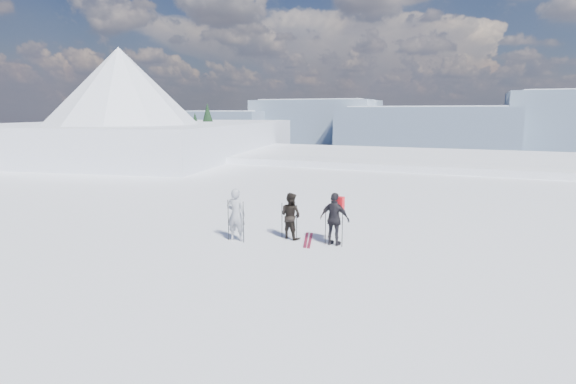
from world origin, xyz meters
name	(u,v)px	position (x,y,z in m)	size (l,w,h in m)	color
lake_basin	(424,236)	(0.00, 30.00, -6.50)	(820.00, 820.00, 71.62)	white
far_mountain_range	(506,124)	(29.60, 454.78, -7.19)	(770.00, 110.00, 53.00)	slate
near_ridge	(165,184)	(-26.56, 29.34, -3.48)	(31.37, 35.68, 25.62)	white
skier_grey	(236,215)	(-3.48, 3.27, 0.85)	(0.62, 0.41, 1.71)	#9397A1
skier_dark	(291,216)	(-1.95, 4.16, 0.76)	(0.74, 0.58, 1.53)	black
skier_pack	(335,219)	(-0.41, 3.98, 0.83)	(0.97, 0.41, 1.66)	black
backpack	(339,184)	(-0.37, 4.23, 1.89)	(0.35, 0.20, 0.45)	red
ski_poles	(284,223)	(-1.99, 3.72, 0.62)	(3.63, 1.00, 1.33)	black
skis_loose	(308,240)	(-1.33, 4.15, 0.01)	(0.71, 1.66, 0.03)	black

